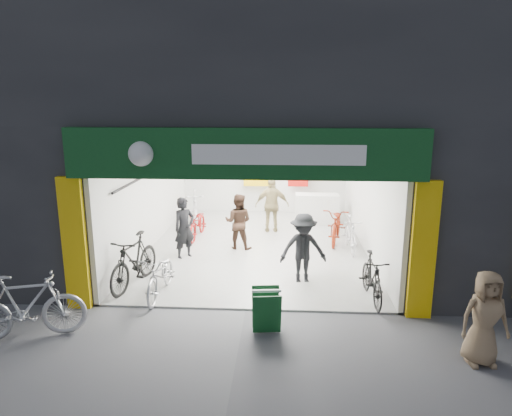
# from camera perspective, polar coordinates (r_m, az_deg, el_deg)

# --- Properties ---
(ground) EXTENTS (60.00, 60.00, 0.00)m
(ground) POSITION_cam_1_polar(r_m,az_deg,el_deg) (9.04, -1.32, -12.69)
(ground) COLOR #56565B
(ground) RESTS_ON ground
(building) EXTENTS (17.00, 10.27, 8.00)m
(building) POSITION_cam_1_polar(r_m,az_deg,el_deg) (13.10, 4.59, 14.77)
(building) COLOR #232326
(building) RESTS_ON ground
(bike_left_front) EXTENTS (0.64, 1.76, 0.92)m
(bike_left_front) POSITION_cam_1_polar(r_m,az_deg,el_deg) (9.70, -11.79, -8.15)
(bike_left_front) COLOR silver
(bike_left_front) RESTS_ON ground
(bike_left_midfront) EXTENTS (0.93, 2.01, 1.17)m
(bike_left_midfront) POSITION_cam_1_polar(r_m,az_deg,el_deg) (10.25, -14.99, -6.43)
(bike_left_midfront) COLOR black
(bike_left_midfront) RESTS_ON ground
(bike_left_midback) EXTENTS (0.67, 1.71, 0.88)m
(bike_left_midback) POSITION_cam_1_polar(r_m,az_deg,el_deg) (13.49, -7.29, -1.97)
(bike_left_midback) COLOR #9C0F0E
(bike_left_midback) RESTS_ON ground
(bike_left_back) EXTENTS (0.94, 2.03, 1.18)m
(bike_left_back) POSITION_cam_1_polar(r_m,az_deg,el_deg) (14.65, -7.65, -0.17)
(bike_left_back) COLOR silver
(bike_left_back) RESTS_ON ground
(bike_right_front) EXTENTS (0.54, 1.65, 0.98)m
(bike_right_front) POSITION_cam_1_polar(r_m,az_deg,el_deg) (9.54, 14.30, -8.49)
(bike_right_front) COLOR black
(bike_right_front) RESTS_ON ground
(bike_right_mid) EXTENTS (1.07, 2.09, 1.05)m
(bike_right_mid) POSITION_cam_1_polar(r_m,az_deg,el_deg) (13.22, 10.08, -2.01)
(bike_right_mid) COLOR maroon
(bike_right_mid) RESTS_ON ground
(bike_right_back) EXTENTS (0.50, 1.61, 0.96)m
(bike_right_back) POSITION_cam_1_polar(r_m,az_deg,el_deg) (12.47, 11.69, -3.22)
(bike_right_back) COLOR silver
(bike_right_back) RESTS_ON ground
(parked_bike) EXTENTS (2.01, 1.11, 1.16)m
(parked_bike) POSITION_cam_1_polar(r_m,az_deg,el_deg) (8.76, -26.81, -10.92)
(parked_bike) COLOR #B1B1B5
(parked_bike) RESTS_ON ground
(customer_a) EXTENTS (0.69, 0.68, 1.60)m
(customer_a) POSITION_cam_1_polar(r_m,az_deg,el_deg) (11.72, -8.95, -2.54)
(customer_a) COLOR black
(customer_a) RESTS_ON ground
(customer_b) EXTENTS (0.82, 0.68, 1.54)m
(customer_b) POSITION_cam_1_polar(r_m,az_deg,el_deg) (12.32, -2.23, -1.75)
(customer_b) COLOR #362318
(customer_b) RESTS_ON ground
(customer_c) EXTENTS (1.09, 0.72, 1.59)m
(customer_c) POSITION_cam_1_polar(r_m,az_deg,el_deg) (10.07, 5.91, -5.12)
(customer_c) COLOR black
(customer_c) RESTS_ON ground
(customer_d) EXTENTS (1.04, 0.47, 1.74)m
(customer_d) POSITION_cam_1_polar(r_m,az_deg,el_deg) (13.83, 2.02, 0.35)
(customer_d) COLOR #988758
(customer_d) RESTS_ON ground
(pedestrian_near) EXTENTS (0.76, 0.53, 1.50)m
(pedestrian_near) POSITION_cam_1_polar(r_m,az_deg,el_deg) (7.89, 26.68, -12.22)
(pedestrian_near) COLOR #846A4D
(pedestrian_near) RESTS_ON ground
(sandwich_board) EXTENTS (0.54, 0.55, 0.76)m
(sandwich_board) POSITION_cam_1_polar(r_m,az_deg,el_deg) (8.13, 1.31, -12.55)
(sandwich_board) COLOR #10431D
(sandwich_board) RESTS_ON ground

